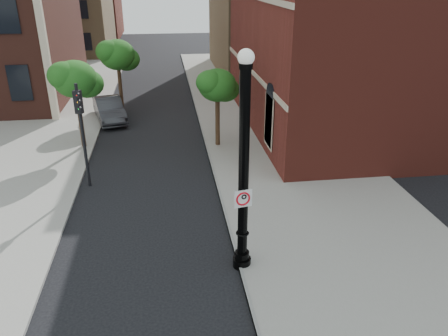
{
  "coord_description": "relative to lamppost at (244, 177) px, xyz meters",
  "views": [
    {
      "loc": [
        -0.01,
        -10.93,
        8.68
      ],
      "look_at": [
        1.77,
        2.0,
        2.81
      ],
      "focal_mm": 35.0,
      "sensor_mm": 36.0,
      "label": 1
    }
  ],
  "objects": [
    {
      "name": "sidewalk_left",
      "position": [
        -11.14,
        17.54,
        -3.12
      ],
      "size": [
        10.0,
        50.0,
        0.12
      ],
      "primitive_type": "cube",
      "color": "gray",
      "rests_on": "ground"
    },
    {
      "name": "street_tree_c",
      "position": [
        0.56,
        10.67,
        0.14
      ],
      "size": [
        2.34,
        2.12,
        4.22
      ],
      "color": "#392416",
      "rests_on": "ground"
    },
    {
      "name": "bg_building_red",
      "position": [
        -14.14,
        57.54,
        1.82
      ],
      "size": [
        12.0,
        12.0,
        10.0
      ],
      "primitive_type": "cube",
      "color": "maroon",
      "rests_on": "ground"
    },
    {
      "name": "traffic_signal_left",
      "position": [
        -5.7,
        6.63,
        -0.08
      ],
      "size": [
        0.35,
        0.4,
        4.6
      ],
      "rotation": [
        0.0,
        0.0,
        -0.26
      ],
      "color": "black",
      "rests_on": "ground"
    },
    {
      "name": "utility_pole",
      "position": [
        1.21,
        7.58,
        -0.78
      ],
      "size": [
        0.1,
        0.1,
        4.8
      ],
      "primitive_type": "cylinder",
      "color": "#999999",
      "rests_on": "ground"
    },
    {
      "name": "lamppost",
      "position": [
        0.0,
        0.0,
        0.0
      ],
      "size": [
        0.58,
        0.58,
        6.88
      ],
      "color": "black",
      "rests_on": "ground"
    },
    {
      "name": "no_parking_sign",
      "position": [
        -0.03,
        -0.17,
        -0.62
      ],
      "size": [
        0.56,
        0.14,
        0.56
      ],
      "rotation": [
        0.0,
        0.0,
        0.18
      ],
      "color": "white",
      "rests_on": "ground"
    },
    {
      "name": "street_tree_a",
      "position": [
        -6.6,
        11.37,
        0.52
      ],
      "size": [
        2.61,
        2.36,
        4.7
      ],
      "color": "#392416",
      "rests_on": "ground"
    },
    {
      "name": "traffic_signal_right",
      "position": [
        1.59,
        9.28,
        -0.22
      ],
      "size": [
        0.29,
        0.36,
        4.39
      ],
      "rotation": [
        0.0,
        0.0,
        0.05
      ],
      "color": "black",
      "rests_on": "ground"
    },
    {
      "name": "ground",
      "position": [
        -2.14,
        -0.46,
        -3.18
      ],
      "size": [
        120.0,
        120.0,
        0.0
      ],
      "primitive_type": "plane",
      "color": "black",
      "rests_on": "ground"
    },
    {
      "name": "brick_wall_building",
      "position": [
        13.86,
        13.54,
        3.08
      ],
      "size": [
        22.3,
        16.3,
        12.5
      ],
      "color": "maroon",
      "rests_on": "ground"
    },
    {
      "name": "sidewalk_right",
      "position": [
        3.86,
        9.54,
        -3.12
      ],
      "size": [
        8.0,
        60.0,
        0.12
      ],
      "primitive_type": "cube",
      "color": "gray",
      "rests_on": "ground"
    },
    {
      "name": "curb_edge",
      "position": [
        -0.09,
        9.54,
        -3.11
      ],
      "size": [
        0.1,
        60.0,
        0.14
      ],
      "primitive_type": "cube",
      "color": "gray",
      "rests_on": "ground"
    },
    {
      "name": "street_tree_b",
      "position": [
        -5.02,
        17.7,
        0.63
      ],
      "size": [
        2.68,
        2.42,
        4.83
      ],
      "color": "#392416",
      "rests_on": "ground"
    },
    {
      "name": "parked_car",
      "position": [
        -5.72,
        16.06,
        -2.44
      ],
      "size": [
        2.62,
        4.71,
        1.47
      ],
      "primitive_type": "imported",
      "rotation": [
        0.0,
        0.0,
        0.25
      ],
      "color": "#2A2B2F",
      "rests_on": "ground"
    }
  ]
}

